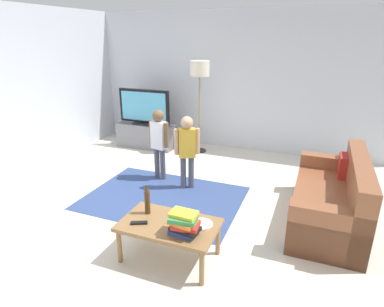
{
  "coord_description": "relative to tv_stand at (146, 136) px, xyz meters",
  "views": [
    {
      "loc": [
        1.6,
        -3.41,
        2.22
      ],
      "look_at": [
        0.0,
        0.6,
        0.65
      ],
      "focal_mm": 30.43,
      "sensor_mm": 36.0,
      "label": 1
    }
  ],
  "objects": [
    {
      "name": "floor_lamp",
      "position": [
        1.13,
        0.15,
        1.3
      ],
      "size": [
        0.36,
        0.36,
        1.78
      ],
      "color": "#262626",
      "rests_on": "ground"
    },
    {
      "name": "child_near_tv",
      "position": [
        1.0,
        -1.33,
        0.45
      ],
      "size": [
        0.38,
        0.19,
        1.15
      ],
      "color": "#4C4C59",
      "rests_on": "ground"
    },
    {
      "name": "ground",
      "position": [
        1.71,
        -2.3,
        -0.24
      ],
      "size": [
        7.8,
        7.8,
        0.0
      ],
      "primitive_type": "plane",
      "color": "beige"
    },
    {
      "name": "wall_back",
      "position": [
        1.71,
        0.7,
        1.11
      ],
      "size": [
        6.0,
        0.12,
        2.7
      ],
      "primitive_type": "cube",
      "color": "silver",
      "rests_on": "ground"
    },
    {
      "name": "book_stack",
      "position": [
        2.25,
        -3.24,
        0.29
      ],
      "size": [
        0.3,
        0.23,
        0.23
      ],
      "color": "#334CA5",
      "rests_on": "coffee_table"
    },
    {
      "name": "tv_remote",
      "position": [
        1.75,
        -3.25,
        0.19
      ],
      "size": [
        0.17,
        0.12,
        0.02
      ],
      "primitive_type": "cube",
      "rotation": [
        0.0,
        0.0,
        0.45
      ],
      "color": "black",
      "rests_on": "coffee_table"
    },
    {
      "name": "tv",
      "position": [
        -0.0,
        -0.02,
        0.6
      ],
      "size": [
        1.1,
        0.28,
        0.71
      ],
      "color": "black",
      "rests_on": "tv_stand"
    },
    {
      "name": "child_center",
      "position": [
        1.55,
        -1.5,
        0.43
      ],
      "size": [
        0.34,
        0.23,
        1.13
      ],
      "color": "#4C4C59",
      "rests_on": "ground"
    },
    {
      "name": "couch",
      "position": [
        3.63,
        -1.73,
        0.05
      ],
      "size": [
        0.8,
        1.8,
        0.86
      ],
      "color": "brown",
      "rests_on": "ground"
    },
    {
      "name": "plate",
      "position": [
        2.35,
        -3.03,
        0.18
      ],
      "size": [
        0.22,
        0.22,
        0.02
      ],
      "color": "white",
      "rests_on": "coffee_table"
    },
    {
      "name": "coffee_table",
      "position": [
        2.03,
        -3.13,
        0.13
      ],
      "size": [
        1.0,
        0.6,
        0.42
      ],
      "color": "olive",
      "rests_on": "ground"
    },
    {
      "name": "bottle",
      "position": [
        1.73,
        -3.03,
        0.32
      ],
      "size": [
        0.06,
        0.06,
        0.33
      ],
      "color": "#4C3319",
      "rests_on": "coffee_table"
    },
    {
      "name": "tv_stand",
      "position": [
        0.0,
        0.0,
        0.0
      ],
      "size": [
        1.2,
        0.44,
        0.5
      ],
      "color": "slate",
      "rests_on": "ground"
    },
    {
      "name": "area_rug",
      "position": [
        1.36,
        -1.95,
        -0.24
      ],
      "size": [
        2.2,
        1.6,
        0.01
      ],
      "primitive_type": "cube",
      "color": "#33477A",
      "rests_on": "ground"
    }
  ]
}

